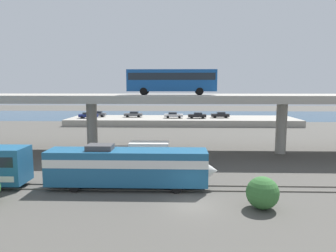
# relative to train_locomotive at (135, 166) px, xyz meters

# --- Properties ---
(ground_plane) EXTENTS (260.00, 260.00, 0.00)m
(ground_plane) POSITION_rel_train_locomotive_xyz_m (5.17, -4.00, -2.19)
(ground_plane) COLOR #4C4944
(rail_strip_near) EXTENTS (110.00, 0.12, 0.12)m
(rail_strip_near) POSITION_rel_train_locomotive_xyz_m (5.17, -0.73, -2.13)
(rail_strip_near) COLOR #59544C
(rail_strip_near) RESTS_ON ground_plane
(rail_strip_far) EXTENTS (110.00, 0.12, 0.12)m
(rail_strip_far) POSITION_rel_train_locomotive_xyz_m (5.17, 0.73, -2.13)
(rail_strip_far) COLOR #59544C
(rail_strip_far) RESTS_ON ground_plane
(train_locomotive) EXTENTS (15.97, 3.04, 4.18)m
(train_locomotive) POSITION_rel_train_locomotive_xyz_m (0.00, 0.00, 0.00)
(train_locomotive) COLOR #1E5984
(train_locomotive) RESTS_ON ground_plane
(highway_overpass) EXTENTS (96.00, 11.34, 8.41)m
(highway_overpass) POSITION_rel_train_locomotive_xyz_m (5.17, 16.00, 5.47)
(highway_overpass) COLOR #9E998E
(highway_overpass) RESTS_ON ground_plane
(transit_bus_on_overpass) EXTENTS (12.00, 2.68, 3.40)m
(transit_bus_on_overpass) POSITION_rel_train_locomotive_xyz_m (3.19, 14.26, 8.28)
(transit_bus_on_overpass) COLOR #14478C
(transit_bus_on_overpass) RESTS_ON highway_overpass
(service_truck_west) EXTENTS (6.80, 2.46, 3.04)m
(service_truck_west) POSITION_rel_train_locomotive_xyz_m (-0.26, 7.67, -0.56)
(service_truck_west) COLOR #9E998C
(service_truck_west) RESTS_ON ground_plane
(pier_parking_lot) EXTENTS (57.27, 13.68, 1.58)m
(pier_parking_lot) POSITION_rel_train_locomotive_xyz_m (5.17, 51.00, -1.40)
(pier_parking_lot) COLOR #9E998E
(pier_parking_lot) RESTS_ON ground_plane
(parked_car_0) EXTENTS (4.53, 1.93, 1.50)m
(parked_car_0) POSITION_rel_train_locomotive_xyz_m (14.90, 50.93, 0.16)
(parked_car_0) COLOR black
(parked_car_0) RESTS_ON pier_parking_lot
(parked_car_1) EXTENTS (4.41, 1.92, 1.50)m
(parked_car_1) POSITION_rel_train_locomotive_xyz_m (-17.06, 52.62, 0.16)
(parked_car_1) COLOR #515459
(parked_car_1) RESTS_ON pier_parking_lot
(parked_car_2) EXTENTS (4.69, 1.93, 1.50)m
(parked_car_2) POSITION_rel_train_locomotive_xyz_m (2.99, 49.90, 0.16)
(parked_car_2) COLOR #B7B7BC
(parked_car_2) RESTS_ON pier_parking_lot
(parked_car_3) EXTENTS (4.67, 1.86, 1.50)m
(parked_car_3) POSITION_rel_train_locomotive_xyz_m (-7.45, 51.99, 0.16)
(parked_car_3) COLOR #515459
(parked_car_3) RESTS_ON pier_parking_lot
(parked_car_4) EXTENTS (4.53, 1.95, 1.50)m
(parked_car_4) POSITION_rel_train_locomotive_xyz_m (-18.44, 48.86, 0.16)
(parked_car_4) COLOR navy
(parked_car_4) RESTS_ON pier_parking_lot
(parked_car_5) EXTENTS (4.50, 1.97, 1.50)m
(parked_car_5) POSITION_rel_train_locomotive_xyz_m (8.94, 49.41, 0.16)
(parked_car_5) COLOR black
(parked_car_5) RESTS_ON pier_parking_lot
(harbor_water) EXTENTS (140.00, 36.00, 0.01)m
(harbor_water) POSITION_rel_train_locomotive_xyz_m (5.17, 74.00, -2.19)
(harbor_water) COLOR navy
(harbor_water) RESTS_ON ground_plane
(shrub_right) EXTENTS (2.58, 2.58, 2.58)m
(shrub_right) POSITION_rel_train_locomotive_xyz_m (10.66, -4.67, -0.90)
(shrub_right) COLOR #356C33
(shrub_right) RESTS_ON ground_plane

